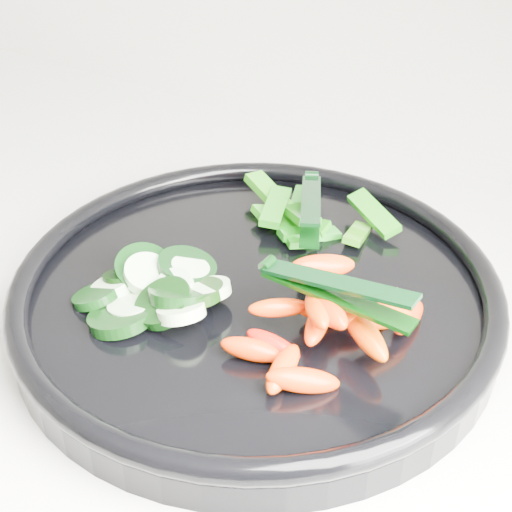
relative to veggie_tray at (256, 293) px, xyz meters
The scene contains 6 objects.
veggie_tray is the anchor object (origin of this frame).
cucumber_pile 0.08m from the veggie_tray, 142.67° to the right, with size 0.12×0.13×0.04m.
carrot_pile 0.08m from the veggie_tray, 17.18° to the right, with size 0.11×0.15×0.05m.
pepper_pile 0.10m from the veggie_tray, 99.28° to the left, with size 0.15×0.10×0.03m.
tong_carrot 0.10m from the veggie_tray, 18.85° to the right, with size 0.11×0.02×0.02m.
tong_pepper 0.10m from the veggie_tray, 94.65° to the left, with size 0.07×0.11×0.02m.
Camera 1 is at (0.18, 1.32, 1.29)m, focal length 50.00 mm.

